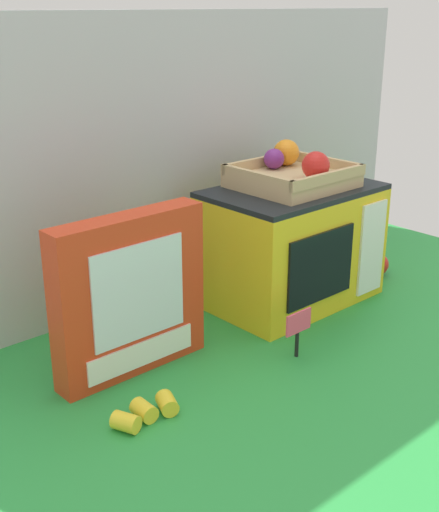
{
  "coord_description": "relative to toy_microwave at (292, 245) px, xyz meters",
  "views": [
    {
      "loc": [
        -0.97,
        -1.02,
        0.67
      ],
      "look_at": [
        -0.07,
        -0.02,
        0.17
      ],
      "focal_mm": 47.68,
      "sensor_mm": 36.0,
      "label": 1
    }
  ],
  "objects": [
    {
      "name": "display_back_panel",
      "position": [
        -0.17,
        0.24,
        0.19
      ],
      "size": [
        1.61,
        0.03,
        0.66
      ],
      "primitive_type": "cube",
      "color": "#B7BABF",
      "rests_on": "ground"
    },
    {
      "name": "cookie_set_box",
      "position": [
        -0.48,
        -0.02,
        0.02
      ],
      "size": [
        0.32,
        0.06,
        0.31
      ],
      "color": "red",
      "rests_on": "ground"
    },
    {
      "name": "price_sign",
      "position": [
        -0.2,
        -0.21,
        -0.07
      ],
      "size": [
        0.07,
        0.01,
        0.1
      ],
      "color": "black",
      "rests_on": "ground"
    },
    {
      "name": "toy_microwave",
      "position": [
        0.0,
        0.0,
        0.0
      ],
      "size": [
        0.4,
        0.26,
        0.28
      ],
      "color": "yellow",
      "rests_on": "ground"
    },
    {
      "name": "food_groups_crate",
      "position": [
        0.01,
        0.01,
        0.17
      ],
      "size": [
        0.25,
        0.22,
        0.09
      ],
      "color": "tan",
      "rests_on": "toy_microwave"
    },
    {
      "name": "loose_toy_apple",
      "position": [
        0.28,
        -0.05,
        -0.11
      ],
      "size": [
        0.06,
        0.06,
        0.06
      ],
      "primitive_type": "sphere",
      "color": "red",
      "rests_on": "ground"
    },
    {
      "name": "ground_plane",
      "position": [
        -0.17,
        0.01,
        -0.14
      ],
      "size": [
        1.7,
        1.7,
        0.0
      ],
      "primitive_type": "plane",
      "color": "green",
      "rests_on": "ground"
    },
    {
      "name": "loose_toy_banana",
      "position": [
        -0.57,
        -0.18,
        -0.12
      ],
      "size": [
        0.13,
        0.06,
        0.03
      ],
      "color": "yellow",
      "rests_on": "ground"
    }
  ]
}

